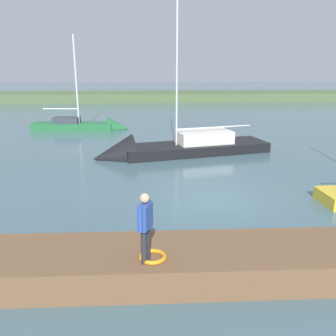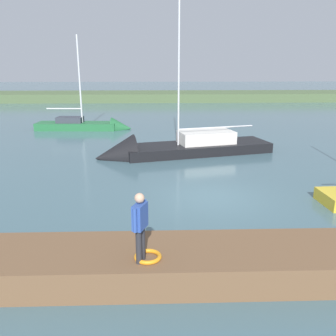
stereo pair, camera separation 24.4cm
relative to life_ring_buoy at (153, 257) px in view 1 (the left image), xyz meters
The scene contains 7 objects.
ground_plane 6.64m from the life_ring_buoy, 112.43° to the right, with size 200.00×200.00×0.00m, color #42606B.
far_shoreline 47.40m from the life_ring_buoy, 93.04° to the right, with size 180.00×8.00×2.40m, color #4C603D.
dock_pier 2.59m from the life_ring_buoy, behind, with size 20.80×2.15×0.80m, color brown.
life_ring_buoy is the anchor object (origin of this frame).
sailboat_outer_mooring 13.45m from the life_ring_buoy, 94.51° to the right, with size 10.98×5.09×12.48m.
sailboat_far_left 23.02m from the life_ring_buoy, 76.63° to the right, with size 7.94×2.24×8.32m.
person_on_dock 0.95m from the life_ring_buoy, 31.47° to the left, with size 0.37×0.61×1.70m.
Camera 1 is at (2.53, 13.78, 5.28)m, focal length 38.60 mm.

